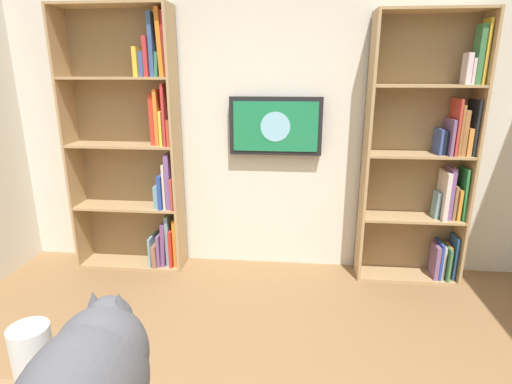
% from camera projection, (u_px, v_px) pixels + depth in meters
% --- Properties ---
extents(wall_back, '(4.52, 0.06, 2.70)m').
position_uv_depth(wall_back, '(268.00, 114.00, 3.41)').
color(wall_back, silver).
rests_on(wall_back, ground).
extents(bookshelf_left, '(0.83, 0.28, 2.13)m').
position_uv_depth(bookshelf_left, '(429.00, 160.00, 3.23)').
color(bookshelf_left, tan).
rests_on(bookshelf_left, ground).
extents(bookshelf_right, '(0.94, 0.28, 2.20)m').
position_uv_depth(bookshelf_right, '(138.00, 150.00, 3.44)').
color(bookshelf_right, tan).
rests_on(bookshelf_right, ground).
extents(wall_mounted_tv, '(0.76, 0.07, 0.48)m').
position_uv_depth(wall_mounted_tv, '(276.00, 126.00, 3.35)').
color(wall_mounted_tv, black).
extents(paper_towel_roll, '(0.11, 0.11, 0.28)m').
position_uv_depth(paper_towel_roll, '(35.00, 370.00, 1.15)').
color(paper_towel_roll, white).
rests_on(paper_towel_roll, desk).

